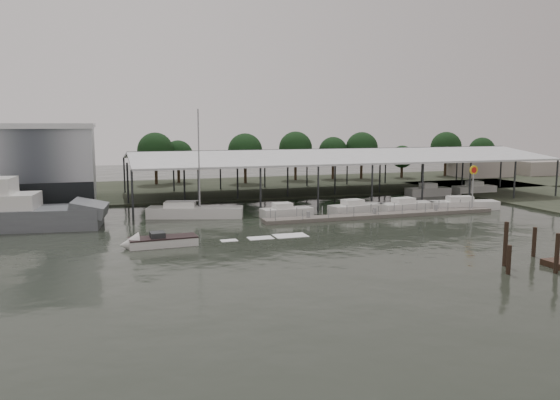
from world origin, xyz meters
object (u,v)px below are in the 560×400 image
object	(u,v)px
shell_fuel_sign	(473,179)
grey_trawler	(5,214)
white_sailboat	(194,212)
speedboat_underway	(157,242)

from	to	relation	value
shell_fuel_sign	grey_trawler	distance (m)	51.64
shell_fuel_sign	white_sailboat	distance (m)	33.18
shell_fuel_sign	grey_trawler	size ratio (longest dim) A/B	0.28
shell_fuel_sign	speedboat_underway	distance (m)	38.69
grey_trawler	speedboat_underway	distance (m)	18.42
grey_trawler	white_sailboat	xyz separation A→B (m)	(18.91, 1.23, -0.94)
shell_fuel_sign	speedboat_underway	size ratio (longest dim) A/B	0.32
white_sailboat	speedboat_underway	distance (m)	14.64
grey_trawler	speedboat_underway	xyz separation A→B (m)	(13.57, -12.40, -1.19)
grey_trawler	speedboat_underway	size ratio (longest dim) A/B	1.12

